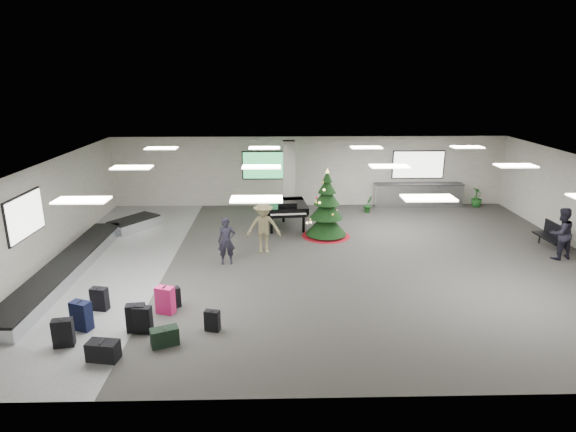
{
  "coord_description": "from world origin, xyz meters",
  "views": [
    {
      "loc": [
        -1.54,
        -14.76,
        5.92
      ],
      "look_at": [
        -1.15,
        1.0,
        1.24
      ],
      "focal_mm": 30.0,
      "sensor_mm": 36.0,
      "label": 1
    }
  ],
  "objects_px": {
    "christmas_tree": "(326,213)",
    "potted_plant_left": "(368,204)",
    "service_counter": "(418,195)",
    "traveler_b": "(264,227)",
    "pink_suitcase": "(165,300)",
    "grand_piano": "(286,207)",
    "baggage_carousel": "(82,257)",
    "potted_plant_right": "(477,197)",
    "traveler_bench": "(561,234)",
    "bench": "(553,235)",
    "traveler_a": "(227,241)"
  },
  "relations": [
    {
      "from": "christmas_tree",
      "to": "potted_plant_left",
      "type": "xyz_separation_m",
      "value": [
        2.18,
        3.2,
        -0.52
      ]
    },
    {
      "from": "service_counter",
      "to": "traveler_b",
      "type": "height_order",
      "value": "traveler_b"
    },
    {
      "from": "pink_suitcase",
      "to": "grand_piano",
      "type": "xyz_separation_m",
      "value": [
        3.23,
        7.08,
        0.48
      ]
    },
    {
      "from": "baggage_carousel",
      "to": "traveler_b",
      "type": "relative_size",
      "value": 5.35
    },
    {
      "from": "grand_piano",
      "to": "traveler_b",
      "type": "distance_m",
      "value": 2.86
    },
    {
      "from": "traveler_b",
      "to": "potted_plant_right",
      "type": "relative_size",
      "value": 2.03
    },
    {
      "from": "service_counter",
      "to": "traveler_bench",
      "type": "distance_m",
      "value": 7.23
    },
    {
      "from": "service_counter",
      "to": "traveler_bench",
      "type": "height_order",
      "value": "traveler_bench"
    },
    {
      "from": "traveler_bench",
      "to": "potted_plant_left",
      "type": "relative_size",
      "value": 2.32
    },
    {
      "from": "potted_plant_left",
      "to": "traveler_b",
      "type": "bearing_deg",
      "value": -132.81
    },
    {
      "from": "bench",
      "to": "traveler_a",
      "type": "xyz_separation_m",
      "value": [
        -11.26,
        -1.1,
        0.26
      ]
    },
    {
      "from": "baggage_carousel",
      "to": "pink_suitcase",
      "type": "distance_m",
      "value": 4.86
    },
    {
      "from": "christmas_tree",
      "to": "grand_piano",
      "type": "xyz_separation_m",
      "value": [
        -1.51,
        1.08,
        -0.06
      ]
    },
    {
      "from": "traveler_a",
      "to": "potted_plant_right",
      "type": "relative_size",
      "value": 1.72
    },
    {
      "from": "pink_suitcase",
      "to": "potted_plant_right",
      "type": "bearing_deg",
      "value": 57.9
    },
    {
      "from": "pink_suitcase",
      "to": "christmas_tree",
      "type": "relative_size",
      "value": 0.28
    },
    {
      "from": "christmas_tree",
      "to": "traveler_bench",
      "type": "xyz_separation_m",
      "value": [
        7.48,
        -2.49,
        -0.02
      ]
    },
    {
      "from": "baggage_carousel",
      "to": "service_counter",
      "type": "relative_size",
      "value": 2.4
    },
    {
      "from": "service_counter",
      "to": "pink_suitcase",
      "type": "relative_size",
      "value": 5.49
    },
    {
      "from": "baggage_carousel",
      "to": "traveler_b",
      "type": "distance_m",
      "value": 5.96
    },
    {
      "from": "bench",
      "to": "traveler_b",
      "type": "xyz_separation_m",
      "value": [
        -10.09,
        -0.08,
        0.4
      ]
    },
    {
      "from": "grand_piano",
      "to": "service_counter",
      "type": "bearing_deg",
      "value": 21.25
    },
    {
      "from": "service_counter",
      "to": "grand_piano",
      "type": "bearing_deg",
      "value": -153.49
    },
    {
      "from": "traveler_a",
      "to": "pink_suitcase",
      "type": "bearing_deg",
      "value": -116.59
    },
    {
      "from": "pink_suitcase",
      "to": "potted_plant_right",
      "type": "height_order",
      "value": "potted_plant_right"
    },
    {
      "from": "pink_suitcase",
      "to": "traveler_b",
      "type": "height_order",
      "value": "traveler_b"
    },
    {
      "from": "traveler_a",
      "to": "traveler_bench",
      "type": "xyz_separation_m",
      "value": [
        10.96,
        0.19,
        0.1
      ]
    },
    {
      "from": "service_counter",
      "to": "potted_plant_right",
      "type": "xyz_separation_m",
      "value": [
        2.7,
        -0.15,
        -0.1
      ]
    },
    {
      "from": "bench",
      "to": "potted_plant_right",
      "type": "bearing_deg",
      "value": 92.19
    },
    {
      "from": "traveler_a",
      "to": "potted_plant_left",
      "type": "relative_size",
      "value": 2.05
    },
    {
      "from": "baggage_carousel",
      "to": "grand_piano",
      "type": "bearing_deg",
      "value": 28.72
    },
    {
      "from": "grand_piano",
      "to": "traveler_a",
      "type": "relative_size",
      "value": 1.42
    },
    {
      "from": "service_counter",
      "to": "bench",
      "type": "distance_m",
      "value": 6.53
    },
    {
      "from": "christmas_tree",
      "to": "potted_plant_right",
      "type": "xyz_separation_m",
      "value": [
        7.37,
        4.01,
        -0.45
      ]
    },
    {
      "from": "potted_plant_right",
      "to": "grand_piano",
      "type": "bearing_deg",
      "value": -161.72
    },
    {
      "from": "pink_suitcase",
      "to": "potted_plant_left",
      "type": "distance_m",
      "value": 11.51
    },
    {
      "from": "christmas_tree",
      "to": "potted_plant_right",
      "type": "height_order",
      "value": "christmas_tree"
    },
    {
      "from": "traveler_b",
      "to": "potted_plant_left",
      "type": "relative_size",
      "value": 2.41
    },
    {
      "from": "service_counter",
      "to": "grand_piano",
      "type": "height_order",
      "value": "grand_piano"
    },
    {
      "from": "christmas_tree",
      "to": "grand_piano",
      "type": "bearing_deg",
      "value": 144.37
    },
    {
      "from": "service_counter",
      "to": "bench",
      "type": "bearing_deg",
      "value": -61.58
    },
    {
      "from": "christmas_tree",
      "to": "service_counter",
      "type": "bearing_deg",
      "value": 41.7
    },
    {
      "from": "christmas_tree",
      "to": "bench",
      "type": "bearing_deg",
      "value": -11.46
    },
    {
      "from": "baggage_carousel",
      "to": "traveler_bench",
      "type": "xyz_separation_m",
      "value": [
        15.65,
        0.08,
        0.66
      ]
    },
    {
      "from": "traveler_bench",
      "to": "potted_plant_right",
      "type": "distance_m",
      "value": 6.51
    },
    {
      "from": "potted_plant_right",
      "to": "traveler_a",
      "type": "bearing_deg",
      "value": -148.34
    },
    {
      "from": "grand_piano",
      "to": "traveler_bench",
      "type": "bearing_deg",
      "value": -26.9
    },
    {
      "from": "traveler_a",
      "to": "christmas_tree",
      "type": "bearing_deg",
      "value": 31.69
    },
    {
      "from": "pink_suitcase",
      "to": "traveler_a",
      "type": "distance_m",
      "value": 3.58
    },
    {
      "from": "traveler_bench",
      "to": "service_counter",
      "type": "bearing_deg",
      "value": -80.77
    }
  ]
}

